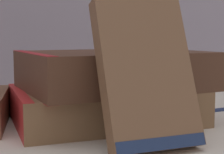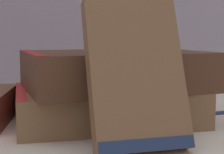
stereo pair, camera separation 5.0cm
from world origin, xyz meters
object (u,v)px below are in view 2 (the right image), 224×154
at_px(book_flat_bottom, 101,104).
at_px(book_flat_top, 112,70).
at_px(book_leaning_front, 136,78).
at_px(pocket_watch, 150,49).
at_px(fountain_pen, 219,111).
at_px(reading_glasses, 33,105).

relative_size(book_flat_bottom, book_flat_top, 0.98).
xyz_separation_m(book_flat_bottom, book_flat_top, (0.01, -0.01, 0.05)).
distance_m(book_leaning_front, pocket_watch, 0.11).
relative_size(book_leaning_front, fountain_pen, 1.15).
bearing_deg(fountain_pen, book_flat_top, 177.64).
bearing_deg(fountain_pen, reading_glasses, 147.87).
bearing_deg(reading_glasses, fountain_pen, -41.25).
relative_size(pocket_watch, fountain_pen, 0.38).
xyz_separation_m(book_flat_top, pocket_watch, (0.04, -0.02, 0.03)).
distance_m(book_leaning_front, reading_glasses, 0.28).
relative_size(book_flat_bottom, pocket_watch, 4.61).
height_order(book_leaning_front, reading_glasses, book_leaning_front).
bearing_deg(reading_glasses, book_leaning_front, -84.85).
bearing_deg(book_flat_bottom, book_flat_top, -39.03).
bearing_deg(fountain_pen, pocket_watch, -171.53).
distance_m(reading_glasses, fountain_pen, 0.29).
relative_size(book_flat_bottom, reading_glasses, 2.01).
distance_m(book_flat_bottom, book_leaning_front, 0.13).
bearing_deg(pocket_watch, reading_glasses, 130.19).
distance_m(pocket_watch, fountain_pen, 0.15).
xyz_separation_m(pocket_watch, reading_glasses, (-0.14, 0.16, -0.09)).
bearing_deg(book_flat_top, fountain_pen, -2.13).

